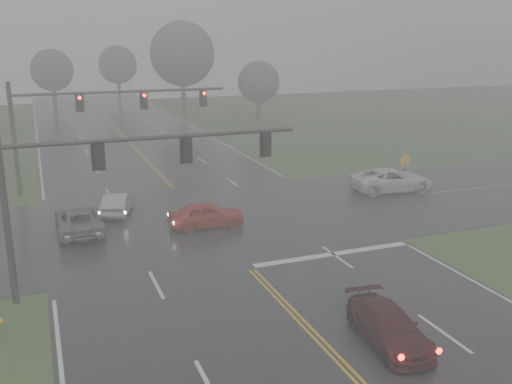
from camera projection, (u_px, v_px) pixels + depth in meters
name	position (u px, v px, depth m)	size (l,w,h in m)	color
main_road	(214.00, 231.00, 31.95)	(18.00, 160.00, 0.02)	black
cross_street	(204.00, 220.00, 33.75)	(120.00, 14.00, 0.02)	black
stop_bar	(333.00, 255.00, 28.49)	(8.50, 0.50, 0.01)	silver
sedan_maroon	(387.00, 342.00, 20.33)	(1.77, 4.35, 1.26)	black
sedan_red	(206.00, 227.00, 32.57)	(1.72, 4.27, 1.46)	#A0150E
sedan_silver	(118.00, 214.00, 35.01)	(1.44, 4.12, 1.36)	gray
car_grey	(80.00, 233.00, 31.66)	(2.38, 5.17, 1.44)	#505257
pickup_white	(391.00, 191.00, 40.11)	(2.67, 5.79, 1.61)	silver
signal_gantry_near	(102.00, 173.00, 23.36)	(12.46, 0.32, 7.32)	black
signal_gantry_far	(84.00, 113.00, 39.08)	(14.76, 0.39, 7.71)	black
sign_diamond_east	(405.00, 165.00, 40.50)	(1.05, 0.19, 2.55)	black
tree_ne_a	(182.00, 54.00, 75.31)	(8.52, 8.52, 12.52)	#342821
tree_n_mid	(52.00, 70.00, 81.65)	(5.99, 5.99, 8.79)	#342821
tree_e_near	(259.00, 82.00, 70.67)	(5.19, 5.19, 7.62)	#342821
tree_n_far	(118.00, 65.00, 92.67)	(6.20, 6.20, 9.11)	#342821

